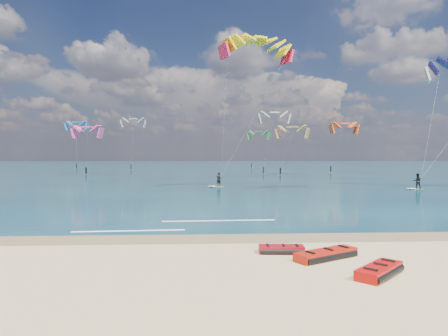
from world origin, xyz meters
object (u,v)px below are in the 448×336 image
(packed_kite_mid, at_px, (281,253))
(kitesurfer_far, at_px, (447,109))
(kitesurfer_main, at_px, (237,111))
(packed_kite_left, at_px, (326,259))
(packed_kite_right, at_px, (379,276))

(packed_kite_mid, height_order, kitesurfer_far, kitesurfer_far)
(packed_kite_mid, distance_m, kitesurfer_main, 31.58)
(packed_kite_left, distance_m, kitesurfer_far, 38.52)
(kitesurfer_main, bearing_deg, packed_kite_left, -106.98)
(packed_kite_right, bearing_deg, kitesurfer_far, 11.00)
(kitesurfer_far, bearing_deg, packed_kite_left, -142.55)
(kitesurfer_main, height_order, kitesurfer_far, kitesurfer_main)
(packed_kite_mid, distance_m, packed_kite_right, 4.38)
(packed_kite_right, bearing_deg, kitesurfer_main, 49.79)
(packed_kite_mid, xyz_separation_m, kitesurfer_far, (24.81, 28.27, 9.41))
(packed_kite_left, height_order, packed_kite_mid, packed_kite_left)
(packed_kite_left, bearing_deg, packed_kite_mid, 118.91)
(packed_kite_left, relative_size, kitesurfer_main, 0.17)
(kitesurfer_far, bearing_deg, packed_kite_right, -139.03)
(packed_kite_left, relative_size, packed_kite_right, 1.20)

